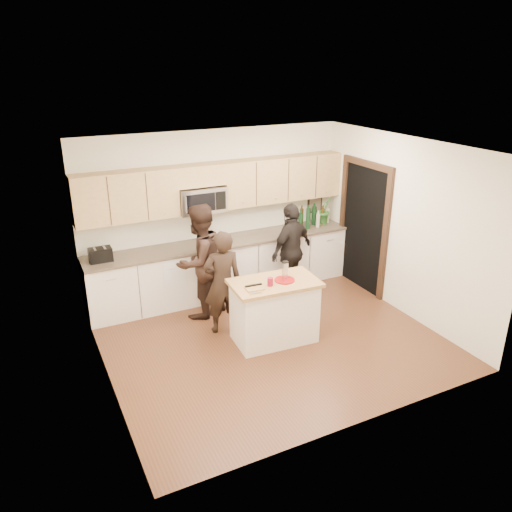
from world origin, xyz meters
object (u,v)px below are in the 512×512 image
island (274,311)px  woman_center (200,262)px  woman_right (291,250)px  toaster (100,255)px  woman_left (222,283)px

island → woman_center: size_ratio=0.70×
woman_right → toaster: bearing=-32.2°
woman_left → island: bearing=144.0°
woman_right → woman_left: bearing=0.6°
woman_center → woman_right: bearing=155.2°
toaster → woman_left: (1.45, -1.15, -0.27)m
woman_center → island: bearing=94.5°
toaster → woman_right: bearing=-10.4°
woman_center → woman_right: woman_center is taller
island → woman_left: woman_left is taller
toaster → woman_left: size_ratio=0.21×
island → woman_right: woman_right is taller
toaster → woman_center: (1.34, -0.54, -0.16)m
island → woman_center: bearing=123.2°
woman_left → woman_right: size_ratio=0.97×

